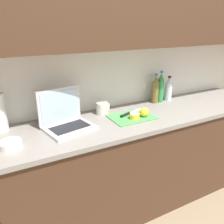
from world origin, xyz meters
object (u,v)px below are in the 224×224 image
object	(u,v)px
lemon_whole_beside	(144,112)
lemon_half_cut	(135,116)
knife	(128,114)
bottle_water_clear	(155,90)
laptop	(66,119)
cutting_board	(132,117)
bowl_white	(11,145)
bottle_green_soda	(169,89)
measuring_cup	(102,108)
bottle_oil_tall	(161,88)

from	to	relation	value
lemon_whole_beside	lemon_half_cut	bearing A→B (deg)	-179.03
knife	bottle_water_clear	bearing A→B (deg)	1.75
laptop	cutting_board	world-z (taller)	laptop
cutting_board	bowl_white	size ratio (longest dim) A/B	2.62
bottle_water_clear	bowl_white	distance (m)	1.37
bottle_green_soda	measuring_cup	bearing A→B (deg)	-177.48
bottle_oil_tall	bowl_white	distance (m)	1.43
bottle_oil_tall	bottle_water_clear	xyz separation A→B (m)	(-0.06, 0.00, -0.01)
lemon_half_cut	bottle_water_clear	world-z (taller)	bottle_water_clear
bottle_green_soda	bottle_oil_tall	xyz separation A→B (m)	(-0.10, 0.00, 0.03)
cutting_board	bottle_water_clear	distance (m)	0.48
cutting_board	lemon_half_cut	bearing A→B (deg)	-93.80
knife	lemon_half_cut	xyz separation A→B (m)	(0.00, -0.10, 0.01)
lemon_half_cut	bottle_oil_tall	size ratio (longest dim) A/B	0.26
laptop	bottle_water_clear	xyz separation A→B (m)	(0.94, 0.15, 0.06)
lemon_half_cut	bottle_water_clear	xyz separation A→B (m)	(0.41, 0.27, 0.10)
cutting_board	bottle_oil_tall	bearing A→B (deg)	25.37
cutting_board	lemon_whole_beside	xyz separation A→B (m)	(0.09, -0.04, 0.04)
bottle_oil_tall	measuring_cup	distance (m)	0.65
knife	measuring_cup	size ratio (longest dim) A/B	2.31
laptop	lemon_whole_beside	bearing A→B (deg)	-22.33
laptop	bottle_green_soda	xyz separation A→B (m)	(1.10, 0.15, 0.05)
bottle_green_soda	bowl_white	size ratio (longest dim) A/B	1.79
lemon_whole_beside	measuring_cup	bearing A→B (deg)	139.18
bottle_green_soda	measuring_cup	distance (m)	0.75
lemon_half_cut	bottle_water_clear	size ratio (longest dim) A/B	0.28
bottle_oil_tall	bottle_water_clear	distance (m)	0.06
lemon_whole_beside	bowl_white	bearing A→B (deg)	-178.44
knife	bottle_green_soda	size ratio (longest dim) A/B	1.13
bottle_green_soda	bowl_white	distance (m)	1.53
laptop	knife	size ratio (longest dim) A/B	1.41
lemon_half_cut	measuring_cup	bearing A→B (deg)	126.86
cutting_board	bottle_oil_tall	distance (m)	0.53
knife	measuring_cup	distance (m)	0.22
laptop	cutting_board	bearing A→B (deg)	-19.34
bowl_white	bottle_water_clear	bearing A→B (deg)	12.36
bottle_water_clear	measuring_cup	xyz separation A→B (m)	(-0.58, -0.03, -0.08)
lemon_whole_beside	bowl_white	size ratio (longest dim) A/B	0.55
lemon_whole_beside	bottle_water_clear	bearing A→B (deg)	40.35
bottle_oil_tall	measuring_cup	xyz separation A→B (m)	(-0.64, -0.03, -0.09)
cutting_board	bowl_white	bearing A→B (deg)	-175.53
bottle_oil_tall	lemon_whole_beside	bearing A→B (deg)	-144.64
bottle_green_soda	bottle_oil_tall	distance (m)	0.11
lemon_whole_beside	bottle_oil_tall	xyz separation A→B (m)	(0.37, 0.26, 0.09)
measuring_cup	bowl_white	xyz separation A→B (m)	(-0.75, -0.26, -0.03)
lemon_half_cut	bottle_oil_tall	distance (m)	0.55
lemon_half_cut	bottle_oil_tall	xyz separation A→B (m)	(0.47, 0.27, 0.11)
lemon_half_cut	bowl_white	distance (m)	0.93
bottle_water_clear	lemon_whole_beside	bearing A→B (deg)	-139.65
bottle_water_clear	lemon_half_cut	bearing A→B (deg)	-146.68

